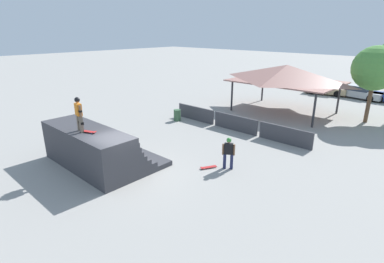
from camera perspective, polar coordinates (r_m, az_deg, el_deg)
ground_plane at (r=14.52m, az=-11.93°, el=-8.49°), size 160.00×160.00×0.00m
quarter_pipe_ramp at (r=15.86m, az=-17.99°, el=-3.14°), size 5.81×3.90×2.02m
skater_on_deck at (r=14.74m, az=-20.78°, el=3.48°), size 0.71×0.28×1.65m
skateboard_on_deck at (r=14.69m, az=-19.08°, el=-0.01°), size 0.82×0.48×0.09m
bystander_walking at (r=14.75m, az=6.97°, el=-3.66°), size 0.59×0.43×1.63m
skateboard_on_ground at (r=15.06m, az=3.08°, el=-6.80°), size 0.56×0.83×0.09m
barrier_fence at (r=20.60m, az=8.24°, el=1.60°), size 10.69×0.12×1.05m
pavilion_shelter at (r=25.78m, az=17.57°, el=10.47°), size 8.21×5.95×3.89m
tree_beside_pavilion at (r=25.17m, az=31.55°, el=10.19°), size 3.15×3.15×5.55m
trash_bin at (r=22.70m, az=-2.83°, el=3.13°), size 0.52×0.52×0.85m
parked_car_tan at (r=35.10m, az=24.10°, el=7.45°), size 4.33×2.34×1.27m
parked_car_silver at (r=34.52m, az=29.29°, el=6.51°), size 4.62×2.36×1.27m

